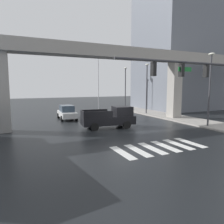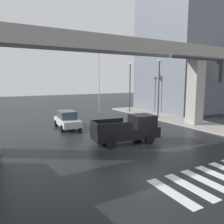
{
  "view_description": "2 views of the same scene",
  "coord_description": "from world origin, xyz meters",
  "px_view_note": "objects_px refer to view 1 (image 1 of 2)",
  "views": [
    {
      "loc": [
        -8.54,
        -16.12,
        4.05
      ],
      "look_at": [
        -0.31,
        1.68,
        1.63
      ],
      "focal_mm": 33.55,
      "sensor_mm": 36.0,
      "label": 1
    },
    {
      "loc": [
        -9.09,
        -11.49,
        4.73
      ],
      "look_at": [
        -1.2,
        3.05,
        2.33
      ],
      "focal_mm": 34.74,
      "sensor_mm": 36.0,
      "label": 2
    }
  ],
  "objects_px": {
    "street_lamp_near_corner": "(210,81)",
    "street_lamp_far_north": "(125,83)",
    "street_lamp_mid_block": "(147,83)",
    "sedan_white": "(67,112)",
    "flagpole": "(99,75)",
    "pickup_truck": "(111,118)",
    "traffic_signal_mast": "(207,77)"
  },
  "relations": [
    {
      "from": "traffic_signal_mast",
      "to": "street_lamp_mid_block",
      "type": "bearing_deg",
      "value": 71.07
    },
    {
      "from": "street_lamp_mid_block",
      "to": "flagpole",
      "type": "height_order",
      "value": "flagpole"
    },
    {
      "from": "pickup_truck",
      "to": "flagpole",
      "type": "bearing_deg",
      "value": 73.0
    },
    {
      "from": "street_lamp_far_north",
      "to": "traffic_signal_mast",
      "type": "bearing_deg",
      "value": -103.45
    },
    {
      "from": "street_lamp_mid_block",
      "to": "street_lamp_far_north",
      "type": "height_order",
      "value": "same"
    },
    {
      "from": "street_lamp_mid_block",
      "to": "flagpole",
      "type": "relative_size",
      "value": 0.71
    },
    {
      "from": "street_lamp_far_north",
      "to": "flagpole",
      "type": "bearing_deg",
      "value": 163.16
    },
    {
      "from": "street_lamp_far_north",
      "to": "street_lamp_near_corner",
      "type": "bearing_deg",
      "value": -90.0
    },
    {
      "from": "flagpole",
      "to": "street_lamp_near_corner",
      "type": "bearing_deg",
      "value": -76.81
    },
    {
      "from": "street_lamp_mid_block",
      "to": "street_lamp_far_north",
      "type": "relative_size",
      "value": 1.0
    },
    {
      "from": "sedan_white",
      "to": "street_lamp_mid_block",
      "type": "height_order",
      "value": "street_lamp_mid_block"
    },
    {
      "from": "street_lamp_near_corner",
      "to": "street_lamp_far_north",
      "type": "relative_size",
      "value": 1.0
    },
    {
      "from": "street_lamp_near_corner",
      "to": "street_lamp_mid_block",
      "type": "relative_size",
      "value": 1.0
    },
    {
      "from": "pickup_truck",
      "to": "street_lamp_far_north",
      "type": "xyz_separation_m",
      "value": [
        8.9,
        13.54,
        3.57
      ]
    },
    {
      "from": "street_lamp_near_corner",
      "to": "traffic_signal_mast",
      "type": "bearing_deg",
      "value": -141.57
    },
    {
      "from": "pickup_truck",
      "to": "flagpole",
      "type": "height_order",
      "value": "flagpole"
    },
    {
      "from": "sedan_white",
      "to": "street_lamp_mid_block",
      "type": "relative_size",
      "value": 0.6
    },
    {
      "from": "sedan_white",
      "to": "street_lamp_mid_block",
      "type": "bearing_deg",
      "value": -0.74
    },
    {
      "from": "pickup_truck",
      "to": "sedan_white",
      "type": "bearing_deg",
      "value": 110.28
    },
    {
      "from": "street_lamp_near_corner",
      "to": "street_lamp_mid_block",
      "type": "xyz_separation_m",
      "value": [
        0.0,
        10.81,
        0.0
      ]
    },
    {
      "from": "sedan_white",
      "to": "traffic_signal_mast",
      "type": "bearing_deg",
      "value": -66.64
    },
    {
      "from": "street_lamp_near_corner",
      "to": "street_lamp_mid_block",
      "type": "distance_m",
      "value": 10.81
    },
    {
      "from": "traffic_signal_mast",
      "to": "street_lamp_near_corner",
      "type": "xyz_separation_m",
      "value": [
        5.09,
        4.04,
        -0.12
      ]
    },
    {
      "from": "street_lamp_near_corner",
      "to": "street_lamp_mid_block",
      "type": "height_order",
      "value": "same"
    },
    {
      "from": "traffic_signal_mast",
      "to": "street_lamp_far_north",
      "type": "bearing_deg",
      "value": 76.55
    },
    {
      "from": "pickup_truck",
      "to": "street_lamp_mid_block",
      "type": "distance_m",
      "value": 11.93
    },
    {
      "from": "street_lamp_far_north",
      "to": "flagpole",
      "type": "relative_size",
      "value": 0.71
    },
    {
      "from": "sedan_white",
      "to": "flagpole",
      "type": "height_order",
      "value": "flagpole"
    },
    {
      "from": "street_lamp_near_corner",
      "to": "street_lamp_far_north",
      "type": "bearing_deg",
      "value": 90.0
    },
    {
      "from": "street_lamp_far_north",
      "to": "flagpole",
      "type": "distance_m",
      "value": 4.74
    },
    {
      "from": "sedan_white",
      "to": "street_lamp_far_north",
      "type": "height_order",
      "value": "street_lamp_far_north"
    },
    {
      "from": "sedan_white",
      "to": "street_lamp_near_corner",
      "type": "bearing_deg",
      "value": -43.44
    }
  ]
}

